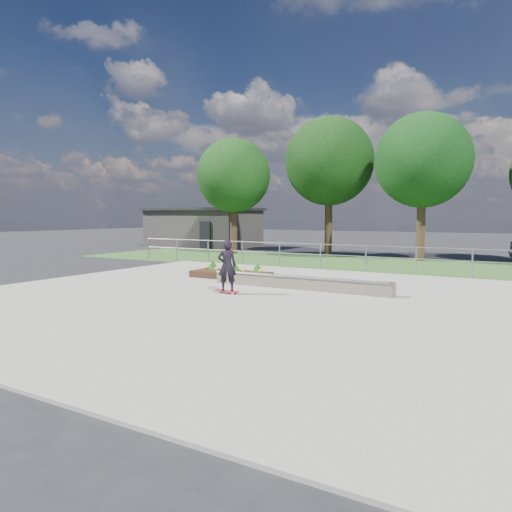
{
  "coord_description": "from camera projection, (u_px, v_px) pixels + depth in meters",
  "views": [
    {
      "loc": [
        7.39,
        -11.04,
        2.36
      ],
      "look_at": [
        0.2,
        1.5,
        1.1
      ],
      "focal_mm": 32.0,
      "sensor_mm": 36.0,
      "label": 1
    }
  ],
  "objects": [
    {
      "name": "ground",
      "position": [
        225.0,
        297.0,
        13.41
      ],
      "size": [
        120.0,
        120.0,
        0.0
      ],
      "primitive_type": "plane",
      "color": "black",
      "rests_on": "ground"
    },
    {
      "name": "grass_verge",
      "position": [
        346.0,
        263.0,
        22.92
      ],
      "size": [
        30.0,
        8.0,
        0.02
      ],
      "primitive_type": "cube",
      "color": "#2D5321",
      "rests_on": "ground"
    },
    {
      "name": "concrete_slab",
      "position": [
        225.0,
        296.0,
        13.41
      ],
      "size": [
        15.0,
        15.0,
        0.06
      ],
      "primitive_type": "cube",
      "color": "gray",
      "rests_on": "ground"
    },
    {
      "name": "fence",
      "position": [
        320.0,
        253.0,
        19.83
      ],
      "size": [
        20.06,
        0.06,
        1.2
      ],
      "color": "gray",
      "rests_on": "ground"
    },
    {
      "name": "building",
      "position": [
        204.0,
        227.0,
        35.77
      ],
      "size": [
        8.4,
        5.4,
        3.0
      ],
      "color": "#312E2C",
      "rests_on": "ground"
    },
    {
      "name": "tree_far_left",
      "position": [
        233.0,
        176.0,
        28.19
      ],
      "size": [
        4.55,
        4.55,
        7.15
      ],
      "color": "#321D14",
      "rests_on": "ground"
    },
    {
      "name": "tree_mid_left",
      "position": [
        329.0,
        162.0,
        27.13
      ],
      "size": [
        5.25,
        5.25,
        8.25
      ],
      "color": "black",
      "rests_on": "ground"
    },
    {
      "name": "tree_mid_right",
      "position": [
        423.0,
        161.0,
        23.57
      ],
      "size": [
        4.9,
        4.9,
        7.7
      ],
      "color": "#352315",
      "rests_on": "ground"
    },
    {
      "name": "grind_ledge",
      "position": [
        298.0,
        283.0,
        14.45
      ],
      "size": [
        6.0,
        0.44,
        0.43
      ],
      "color": "brown",
      "rests_on": "concrete_slab"
    },
    {
      "name": "planter_bed",
      "position": [
        232.0,
        273.0,
        17.05
      ],
      "size": [
        3.0,
        1.2,
        0.61
      ],
      "color": "black",
      "rests_on": "concrete_slab"
    },
    {
      "name": "skateboarder",
      "position": [
        227.0,
        266.0,
        13.53
      ],
      "size": [
        0.8,
        0.62,
        1.6
      ],
      "color": "white",
      "rests_on": "concrete_slab"
    }
  ]
}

